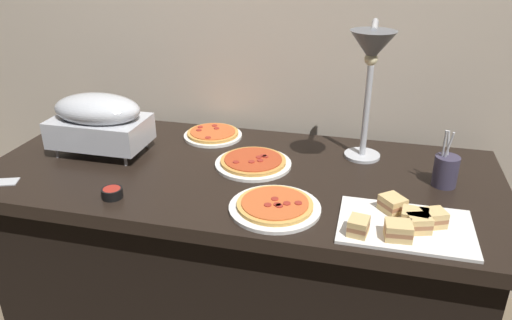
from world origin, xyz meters
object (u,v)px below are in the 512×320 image
Objects in this scene: sauce_cup_near at (112,193)px; heat_lamp at (371,62)px; chafing_dish at (99,120)px; utensil_holder at (446,170)px; pizza_plate_raised_stand at (253,162)px; sandwich_platter at (404,223)px; pizza_plate_front at (275,206)px; pizza_plate_center at (213,134)px.

heat_lamp is at bearing 25.59° from sauce_cup_near.
chafing_dish is 1.31m from utensil_holder.
pizza_plate_raised_stand is at bearing 2.46° from chafing_dish.
utensil_holder is at bearing 66.35° from sandwich_platter.
utensil_holder is (0.69, 0.00, 0.04)m from pizza_plate_raised_stand.
pizza_plate_front and pizza_plate_center have the same top height.
heat_lamp reaches higher than utensil_holder.
utensil_holder reaches higher than pizza_plate_front.
utensil_holder is at bearing -3.93° from heat_lamp.
pizza_plate_center is 0.34m from pizza_plate_raised_stand.
pizza_plate_center is at bearing 166.09° from utensil_holder.
heat_lamp is 0.46m from utensil_holder.
heat_lamp is 2.54× the size of utensil_holder.
pizza_plate_center is 0.61m from sauce_cup_near.
heat_lamp is at bearing 113.25° from sandwich_platter.
sandwich_platter is 5.65× the size of sauce_cup_near.
sandwich_platter is at bearing -66.75° from heat_lamp.
pizza_plate_front is at bearing -54.10° from pizza_plate_center.
sandwich_platter reaches higher than pizza_plate_front.
sauce_cup_near is at bearing -177.75° from sandwich_platter.
pizza_plate_raised_stand is 0.69m from utensil_holder.
pizza_plate_center is 0.96m from sandwich_platter.
pizza_plate_front is 0.40m from sandwich_platter.
utensil_holder is at bearing 0.40° from pizza_plate_raised_stand.
sandwich_platter is 1.88× the size of utensil_holder.
utensil_holder is (1.08, 0.36, 0.04)m from sauce_cup_near.
sauce_cup_near is (-0.79, -0.38, -0.40)m from heat_lamp.
pizza_plate_raised_stand is (-0.15, 0.30, 0.00)m from pizza_plate_front.
chafing_dish is at bearing 165.93° from sandwich_platter.
heat_lamp is 1.35× the size of sandwich_platter.
pizza_plate_raised_stand is 0.73× the size of sandwich_platter.
pizza_plate_raised_stand is (0.62, 0.03, -0.13)m from chafing_dish.
pizza_plate_center is 0.63× the size of sandwich_platter.
pizza_plate_front is (0.77, -0.28, -0.13)m from chafing_dish.
pizza_plate_front is 0.34m from pizza_plate_raised_stand.
pizza_plate_raised_stand is at bearing 149.73° from sandwich_platter.
pizza_plate_center is (0.38, 0.26, -0.12)m from chafing_dish.
chafing_dish is 1.25× the size of pizza_plate_front.
sauce_cup_near reaches higher than pizza_plate_front.
sauce_cup_near is at bearing -55.84° from chafing_dish.
pizza_plate_front is 0.55m from sauce_cup_near.
pizza_plate_center is at bearing 135.68° from pizza_plate_raised_stand.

